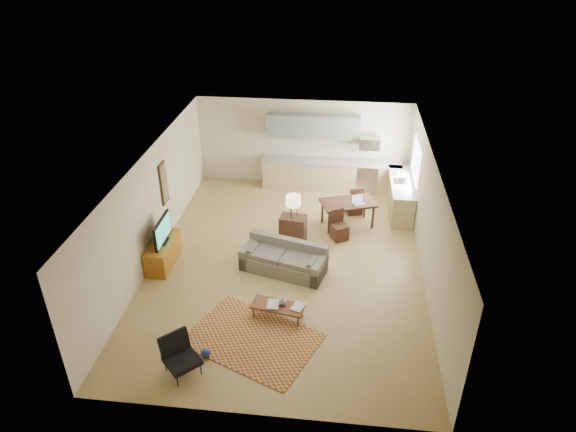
# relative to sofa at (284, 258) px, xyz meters

# --- Properties ---
(room) EXTENTS (9.00, 9.00, 9.00)m
(room) POSITION_rel_sofa_xyz_m (0.04, 0.33, 0.99)
(room) COLOR olive
(room) RESTS_ON ground
(kitchen_counter_back) EXTENTS (4.26, 0.64, 0.92)m
(kitchen_counter_back) POSITION_rel_sofa_xyz_m (0.94, 4.51, 0.10)
(kitchen_counter_back) COLOR tan
(kitchen_counter_back) RESTS_ON ground
(kitchen_counter_right) EXTENTS (0.64, 2.26, 0.92)m
(kitchen_counter_right) POSITION_rel_sofa_xyz_m (2.97, 3.33, 0.10)
(kitchen_counter_right) COLOR tan
(kitchen_counter_right) RESTS_ON ground
(kitchen_range) EXTENTS (0.62, 0.62, 0.90)m
(kitchen_range) POSITION_rel_sofa_xyz_m (2.04, 4.51, 0.09)
(kitchen_range) COLOR #A5A8AD
(kitchen_range) RESTS_ON ground
(kitchen_microwave) EXTENTS (0.62, 0.40, 0.35)m
(kitchen_microwave) POSITION_rel_sofa_xyz_m (2.04, 4.53, 1.19)
(kitchen_microwave) COLOR #A5A8AD
(kitchen_microwave) RESTS_ON room
(upper_cabinets) EXTENTS (2.80, 0.34, 0.70)m
(upper_cabinets) POSITION_rel_sofa_xyz_m (0.34, 4.66, 1.59)
(upper_cabinets) COLOR slate
(upper_cabinets) RESTS_ON room
(window_right) EXTENTS (0.02, 1.40, 1.05)m
(window_right) POSITION_rel_sofa_xyz_m (3.27, 3.33, 1.19)
(window_right) COLOR white
(window_right) RESTS_ON room
(wall_art_left) EXTENTS (0.06, 0.42, 1.10)m
(wall_art_left) POSITION_rel_sofa_xyz_m (-3.17, 1.23, 1.19)
(wall_art_left) COLOR olive
(wall_art_left) RESTS_ON room
(triptych) EXTENTS (1.70, 0.04, 0.50)m
(triptych) POSITION_rel_sofa_xyz_m (-0.06, 4.80, 1.39)
(triptych) COLOR beige
(triptych) RESTS_ON room
(rug) EXTENTS (2.97, 2.58, 0.02)m
(rug) POSITION_rel_sofa_xyz_m (-0.34, -2.39, -0.35)
(rug) COLOR brown
(rug) RESTS_ON floor
(sofa) EXTENTS (2.24, 1.43, 0.72)m
(sofa) POSITION_rel_sofa_xyz_m (0.00, 0.00, 0.00)
(sofa) COLOR #676052
(sofa) RESTS_ON floor
(coffee_table) EXTENTS (1.17, 0.63, 0.34)m
(coffee_table) POSITION_rel_sofa_xyz_m (0.08, -1.68, -0.19)
(coffee_table) COLOR #542A17
(coffee_table) RESTS_ON floor
(book_a) EXTENTS (0.26, 0.34, 0.03)m
(book_a) POSITION_rel_sofa_xyz_m (-0.14, -1.69, -0.01)
(book_a) COLOR maroon
(book_a) RESTS_ON coffee_table
(book_b) EXTENTS (0.46, 0.49, 0.02)m
(book_b) POSITION_rel_sofa_xyz_m (0.40, -1.65, -0.02)
(book_b) COLOR navy
(book_b) RESTS_ON coffee_table
(vase) EXTENTS (0.22, 0.22, 0.17)m
(vase) POSITION_rel_sofa_xyz_m (0.18, -1.65, 0.05)
(vase) COLOR black
(vase) RESTS_ON coffee_table
(armchair) EXTENTS (0.94, 0.94, 0.76)m
(armchair) POSITION_rel_sofa_xyz_m (-1.46, -3.39, 0.02)
(armchair) COLOR black
(armchair) RESTS_ON floor
(tv_credenza) EXTENTS (0.51, 1.34, 0.62)m
(tv_credenza) POSITION_rel_sofa_xyz_m (-2.94, -0.01, -0.05)
(tv_credenza) COLOR brown
(tv_credenza) RESTS_ON floor
(tv) EXTENTS (0.10, 1.03, 0.62)m
(tv) POSITION_rel_sofa_xyz_m (-2.89, -0.01, 0.57)
(tv) COLOR black
(tv) RESTS_ON tv_credenza
(console_table) EXTENTS (0.70, 0.51, 0.77)m
(console_table) POSITION_rel_sofa_xyz_m (0.09, 1.27, 0.02)
(console_table) COLOR #341D14
(console_table) RESTS_ON floor
(table_lamp) EXTENTS (0.43, 0.43, 0.61)m
(table_lamp) POSITION_rel_sofa_xyz_m (0.09, 1.27, 0.71)
(table_lamp) COLOR beige
(table_lamp) RESTS_ON console_table
(dining_table) EXTENTS (1.62, 1.26, 0.72)m
(dining_table) POSITION_rel_sofa_xyz_m (1.47, 2.31, 0.00)
(dining_table) COLOR #341D14
(dining_table) RESTS_ON floor
(dining_chair_near) EXTENTS (0.54, 0.54, 0.81)m
(dining_chair_near) POSITION_rel_sofa_xyz_m (1.28, 1.58, 0.04)
(dining_chair_near) COLOR #341D14
(dining_chair_near) RESTS_ON floor
(dining_chair_far) EXTENTS (0.51, 0.52, 0.86)m
(dining_chair_far) POSITION_rel_sofa_xyz_m (1.67, 3.03, 0.07)
(dining_chair_far) COLOR #341D14
(dining_chair_far) RESTS_ON floor
(laptop) EXTENTS (0.37, 0.34, 0.23)m
(laptop) POSITION_rel_sofa_xyz_m (1.76, 2.21, 0.48)
(laptop) COLOR #A5A8AD
(laptop) RESTS_ON dining_table
(soap_bottle) EXTENTS (0.11, 0.11, 0.19)m
(soap_bottle) POSITION_rel_sofa_xyz_m (2.87, 3.74, 0.65)
(soap_bottle) COLOR beige
(soap_bottle) RESTS_ON kitchen_counter_right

